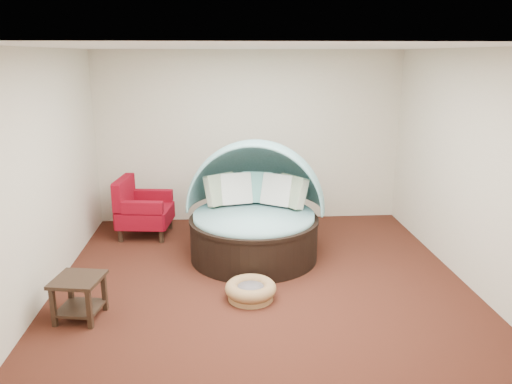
{
  "coord_description": "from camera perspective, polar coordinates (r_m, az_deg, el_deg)",
  "views": [
    {
      "loc": [
        -0.47,
        -5.65,
        2.72
      ],
      "look_at": [
        -0.03,
        0.6,
        0.99
      ],
      "focal_mm": 35.0,
      "sensor_mm": 36.0,
      "label": 1
    }
  ],
  "objects": [
    {
      "name": "pet_basket",
      "position": [
        5.84,
        -0.62,
        -11.15
      ],
      "size": [
        0.78,
        0.78,
        0.21
      ],
      "rotation": [
        0.0,
        0.0,
        -0.4
      ],
      "color": "#9A7646",
      "rests_on": "floor"
    },
    {
      "name": "wall_right",
      "position": [
        6.52,
        23.2,
        2.5
      ],
      "size": [
        0.0,
        5.0,
        5.0
      ],
      "primitive_type": "plane",
      "rotation": [
        1.57,
        0.0,
        -1.57
      ],
      "color": "beige",
      "rests_on": "floor"
    },
    {
      "name": "wall_left",
      "position": [
        6.15,
        -23.22,
        1.77
      ],
      "size": [
        0.0,
        5.0,
        5.0
      ],
      "primitive_type": "plane",
      "rotation": [
        1.57,
        0.0,
        1.57
      ],
      "color": "beige",
      "rests_on": "floor"
    },
    {
      "name": "wall_back",
      "position": [
        8.27,
        -0.73,
        6.26
      ],
      "size": [
        5.0,
        0.0,
        5.0
      ],
      "primitive_type": "plane",
      "rotation": [
        1.57,
        0.0,
        0.0
      ],
      "color": "beige",
      "rests_on": "floor"
    },
    {
      "name": "red_armchair",
      "position": [
        7.89,
        -12.98,
        -1.92
      ],
      "size": [
        0.86,
        0.86,
        0.91
      ],
      "rotation": [
        0.0,
        0.0,
        -0.12
      ],
      "color": "black",
      "rests_on": "floor"
    },
    {
      "name": "side_table",
      "position": [
        5.68,
        -19.59,
        -10.73
      ],
      "size": [
        0.56,
        0.56,
        0.46
      ],
      "rotation": [
        0.0,
        0.0,
        -0.18
      ],
      "color": "black",
      "rests_on": "floor"
    },
    {
      "name": "floor",
      "position": [
        6.29,
        0.66,
        -10.19
      ],
      "size": [
        5.0,
        5.0,
        0.0
      ],
      "primitive_type": "plane",
      "color": "#472014",
      "rests_on": "ground"
    },
    {
      "name": "canopy_daybed",
      "position": [
        6.84,
        -0.16,
        -1.33
      ],
      "size": [
        2.09,
        2.03,
        1.61
      ],
      "rotation": [
        0.0,
        0.0,
        -0.17
      ],
      "color": "black",
      "rests_on": "floor"
    },
    {
      "name": "wall_front",
      "position": [
        3.45,
        4.14,
        -7.12
      ],
      "size": [
        5.0,
        0.0,
        5.0
      ],
      "primitive_type": "plane",
      "rotation": [
        -1.57,
        0.0,
        0.0
      ],
      "color": "beige",
      "rests_on": "floor"
    },
    {
      "name": "ceiling",
      "position": [
        5.67,
        0.75,
        16.25
      ],
      "size": [
        5.0,
        5.0,
        0.0
      ],
      "primitive_type": "plane",
      "rotation": [
        3.14,
        0.0,
        0.0
      ],
      "color": "white",
      "rests_on": "wall_back"
    }
  ]
}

